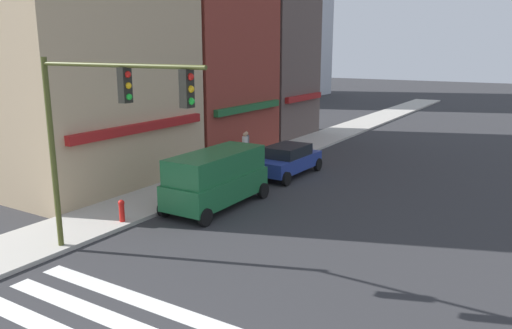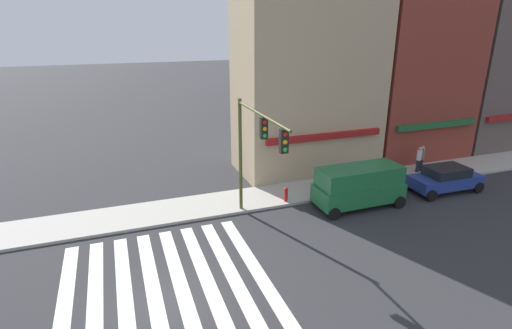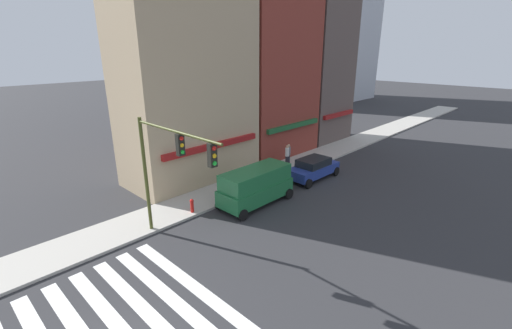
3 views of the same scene
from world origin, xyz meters
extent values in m
cube|color=#B2ADA3|center=(0.00, 7.50, 0.07)|extent=(120.00, 3.00, 0.15)
cube|color=silver|center=(1.58, 0.00, 0.00)|extent=(0.57, 10.80, 0.01)
cube|color=silver|center=(2.64, 0.00, 0.00)|extent=(0.57, 10.80, 0.01)
cube|color=silver|center=(3.69, 0.00, 0.00)|extent=(0.57, 10.80, 0.01)
cube|color=tan|center=(11.29, 11.50, 7.57)|extent=(9.44, 5.00, 15.15)
cube|color=maroon|center=(11.29, 8.85, 3.00)|extent=(8.02, 0.30, 0.40)
cube|color=maroon|center=(20.25, 11.50, 7.32)|extent=(7.95, 5.00, 14.63)
cube|color=#1E592D|center=(20.25, 8.85, 3.00)|extent=(6.76, 0.30, 0.40)
cube|color=brown|center=(27.58, 11.50, 7.92)|extent=(6.15, 5.00, 15.84)
cube|color=maroon|center=(27.58, 8.85, 3.00)|extent=(5.23, 0.30, 0.40)
cylinder|color=#474C1E|center=(4.84, 6.40, 3.11)|extent=(0.18, 0.18, 6.22)
cylinder|color=#474C1E|center=(4.84, 3.33, 6.02)|extent=(0.12, 6.14, 0.12)
cube|color=black|center=(4.84, 3.02, 5.49)|extent=(0.32, 0.24, 0.95)
sphere|color=red|center=(4.84, 2.89, 5.79)|extent=(0.18, 0.18, 0.18)
sphere|color=#EAAD14|center=(4.84, 2.89, 5.49)|extent=(0.18, 0.18, 0.18)
sphere|color=green|center=(4.84, 2.89, 5.19)|extent=(0.18, 0.18, 0.18)
cube|color=black|center=(4.84, 0.87, 5.49)|extent=(0.32, 0.24, 0.95)
sphere|color=red|center=(4.84, 0.74, 5.79)|extent=(0.18, 0.18, 0.18)
sphere|color=#EAAD14|center=(4.84, 0.74, 5.49)|extent=(0.18, 0.18, 0.18)
sphere|color=green|center=(4.84, 0.74, 5.19)|extent=(0.18, 0.18, 0.18)
cube|color=#1E6638|center=(11.20, 4.70, 0.84)|extent=(5.02, 2.05, 1.00)
cube|color=#1E6638|center=(11.20, 4.70, 1.84)|extent=(4.77, 1.89, 1.00)
cylinder|color=black|center=(9.11, 5.70, 0.34)|extent=(0.68, 0.22, 0.68)
cylinder|color=black|center=(9.11, 3.70, 0.34)|extent=(0.68, 0.22, 0.68)
cylinder|color=black|center=(13.29, 5.70, 0.34)|extent=(0.68, 0.22, 0.68)
cylinder|color=black|center=(13.29, 3.70, 0.34)|extent=(0.68, 0.22, 0.68)
cube|color=navy|center=(17.41, 4.70, 0.69)|extent=(4.44, 1.90, 0.70)
cube|color=black|center=(17.41, 4.70, 1.31)|extent=(2.46, 1.71, 0.55)
cylinder|color=black|center=(15.62, 5.60, 0.34)|extent=(0.68, 0.22, 0.68)
cylinder|color=black|center=(15.62, 3.80, 0.34)|extent=(0.68, 0.22, 0.68)
cylinder|color=black|center=(19.21, 5.60, 0.34)|extent=(0.68, 0.22, 0.68)
cylinder|color=black|center=(19.21, 3.80, 0.34)|extent=(0.68, 0.22, 0.68)
cylinder|color=#23232D|center=(17.97, 7.69, 0.57)|extent=(0.26, 0.26, 0.85)
cylinder|color=silver|center=(17.97, 7.69, 1.35)|extent=(0.32, 0.32, 0.70)
sphere|color=tan|center=(17.97, 7.69, 1.81)|extent=(0.22, 0.22, 0.22)
cylinder|color=#23232D|center=(18.32, 7.82, 0.57)|extent=(0.26, 0.26, 0.85)
cylinder|color=slate|center=(18.32, 7.82, 1.35)|extent=(0.32, 0.32, 0.70)
sphere|color=tan|center=(18.32, 7.82, 1.81)|extent=(0.22, 0.22, 0.22)
cylinder|color=red|center=(7.54, 6.40, 0.47)|extent=(0.20, 0.20, 0.65)
sphere|color=red|center=(7.54, 6.40, 0.87)|extent=(0.24, 0.24, 0.24)
camera|label=1|loc=(-4.87, -7.16, 6.48)|focal=35.00mm
camera|label=2|loc=(-1.21, -12.63, 9.76)|focal=28.00mm
camera|label=3|loc=(-3.00, -9.06, 9.39)|focal=24.00mm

